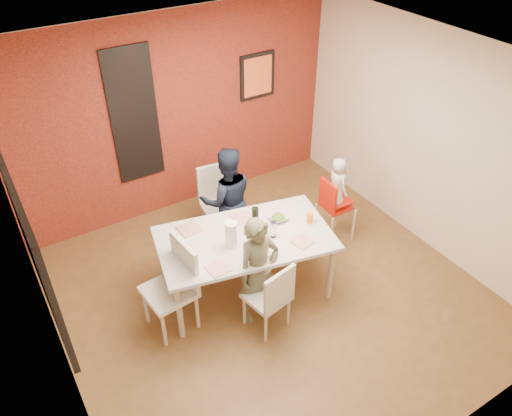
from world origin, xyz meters
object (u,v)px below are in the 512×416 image
dining_table (245,242)px  child_far (227,200)px  child_near (259,271)px  paper_towel_roll (231,234)px  chair_far (219,199)px  chair_near (272,296)px  chair_left (176,282)px  high_chair (334,204)px  wine_bottle (255,219)px  toddler (337,183)px

dining_table → child_far: child_far is taller
child_near → paper_towel_roll: 0.48m
child_near → chair_far: bearing=77.7°
chair_far → child_far: 0.29m
child_near → paper_towel_roll: size_ratio=4.44×
chair_near → paper_towel_roll: paper_towel_roll is taller
dining_table → chair_left: chair_left is taller
dining_table → paper_towel_roll: bearing=-169.3°
high_chair → child_far: 1.35m
child_near → child_far: child_far is taller
high_chair → child_near: child_near is taller
dining_table → wine_bottle: size_ratio=7.17×
dining_table → toddler: size_ratio=3.10×
toddler → chair_far: bearing=61.0°
chair_left → toddler: toddler is taller
chair_near → high_chair: size_ratio=0.96×
child_far → dining_table: bearing=91.6°
dining_table → chair_near: chair_near is taller
high_chair → chair_near: bearing=121.6°
dining_table → paper_towel_roll: paper_towel_roll is taller
high_chair → child_far: size_ratio=0.65×
dining_table → chair_far: 1.10m
child_near → wine_bottle: 0.60m
child_near → chair_near: bearing=-86.4°
paper_towel_roll → child_far: bearing=63.9°
dining_table → paper_towel_roll: (-0.19, -0.04, 0.22)m
high_chair → paper_towel_roll: size_ratio=3.14×
child_near → high_chair: bearing=22.5°
chair_near → chair_far: chair_far is taller
chair_far → paper_towel_roll: 1.23m
child_near → dining_table: bearing=78.8°
dining_table → child_far: bearing=74.4°
toddler → paper_towel_roll: (-1.63, -0.25, 0.06)m
chair_left → wine_bottle: (1.02, 0.10, 0.34)m
chair_left → wine_bottle: 1.08m
paper_towel_roll → chair_far: bearing=68.7°
dining_table → high_chair: (1.42, 0.21, -0.16)m
dining_table → child_far: size_ratio=1.46×
chair_near → toddler: size_ratio=1.32×
chair_far → chair_left: chair_left is taller
child_far → wine_bottle: child_far is taller
chair_near → wine_bottle: size_ratio=3.06×
wine_bottle → high_chair: bearing=6.9°
dining_table → child_near: size_ratio=1.59×
wine_bottle → child_far: bearing=85.4°
chair_far → dining_table: bearing=-94.9°
chair_near → child_far: size_ratio=0.63×
toddler → wine_bottle: bearing=103.0°
paper_towel_roll → chair_left: bearing=-179.7°
chair_far → high_chair: (1.18, -0.85, -0.01)m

